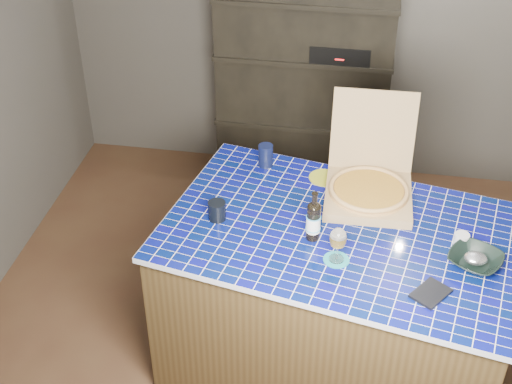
% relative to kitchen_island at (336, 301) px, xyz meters
% --- Properties ---
extents(room, '(3.50, 3.50, 3.50)m').
position_rel_kitchen_island_xyz_m(room, '(-0.39, 0.27, 0.78)').
color(room, brown).
rests_on(room, ground).
extents(shelving_unit, '(1.20, 0.41, 1.80)m').
position_rel_kitchen_island_xyz_m(shelving_unit, '(-0.39, 1.80, 0.43)').
color(shelving_unit, black).
rests_on(shelving_unit, floor).
extents(kitchen_island, '(1.90, 1.41, 0.94)m').
position_rel_kitchen_island_xyz_m(kitchen_island, '(0.00, 0.00, 0.00)').
color(kitchen_island, '#46341B').
rests_on(kitchen_island, floor).
extents(pizza_box, '(0.45, 0.55, 0.48)m').
position_rel_kitchen_island_xyz_m(pizza_box, '(0.11, 0.30, 0.54)').
color(pizza_box, '#9A7C4F').
rests_on(pizza_box, kitchen_island).
extents(mead_bottle, '(0.07, 0.07, 0.27)m').
position_rel_kitchen_island_xyz_m(mead_bottle, '(-0.14, -0.08, 0.58)').
color(mead_bottle, black).
rests_on(mead_bottle, kitchen_island).
extents(teal_trivet, '(0.12, 0.12, 0.01)m').
position_rel_kitchen_island_xyz_m(teal_trivet, '(-0.01, -0.22, 0.47)').
color(teal_trivet, teal).
rests_on(teal_trivet, kitchen_island).
extents(wine_glass, '(0.08, 0.08, 0.18)m').
position_rel_kitchen_island_xyz_m(wine_glass, '(-0.01, -0.22, 0.60)').
color(wine_glass, white).
rests_on(wine_glass, teal_trivet).
extents(tumbler, '(0.09, 0.09, 0.10)m').
position_rel_kitchen_island_xyz_m(tumbler, '(-0.62, -0.01, 0.52)').
color(tumbler, black).
rests_on(tumbler, kitchen_island).
extents(dvd_case, '(0.20, 0.21, 0.01)m').
position_rel_kitchen_island_xyz_m(dvd_case, '(0.41, -0.38, 0.48)').
color(dvd_case, black).
rests_on(dvd_case, kitchen_island).
extents(bowl, '(0.32, 0.32, 0.06)m').
position_rel_kitchen_island_xyz_m(bowl, '(0.62, -0.15, 0.50)').
color(bowl, black).
rests_on(bowl, kitchen_island).
extents(foil_contents, '(0.11, 0.09, 0.05)m').
position_rel_kitchen_island_xyz_m(foil_contents, '(0.62, -0.15, 0.51)').
color(foil_contents, silver).
rests_on(foil_contents, bowl).
extents(white_jar, '(0.07, 0.07, 0.06)m').
position_rel_kitchen_island_xyz_m(white_jar, '(0.56, -0.01, 0.50)').
color(white_jar, silver).
rests_on(white_jar, kitchen_island).
extents(navy_cup, '(0.08, 0.08, 0.13)m').
position_rel_kitchen_island_xyz_m(navy_cup, '(-0.46, 0.51, 0.53)').
color(navy_cup, black).
rests_on(navy_cup, kitchen_island).
extents(green_trivet, '(0.17, 0.17, 0.01)m').
position_rel_kitchen_island_xyz_m(green_trivet, '(-0.13, 0.44, 0.47)').
color(green_trivet, '#959A21').
rests_on(green_trivet, kitchen_island).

